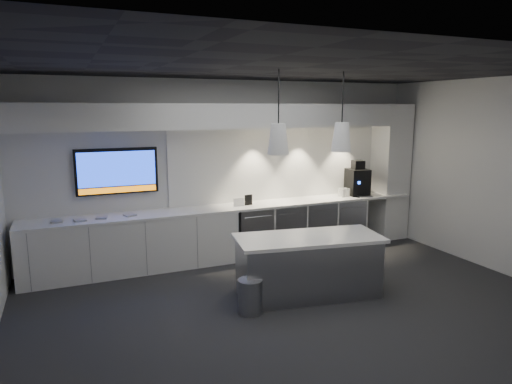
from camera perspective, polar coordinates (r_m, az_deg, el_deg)
name	(u,v)px	position (r m, az deg, el deg)	size (l,w,h in m)	color
floor	(297,306)	(6.12, 5.17, -14.02)	(7.00, 7.00, 0.00)	#29292B
ceiling	(301,68)	(5.59, 5.69, 15.21)	(7.00, 7.00, 0.00)	black
wall_back	(230,168)	(7.93, -3.21, 2.97)	(7.00, 7.00, 0.00)	white
wall_front	(460,250)	(3.73, 24.12, -6.58)	(7.00, 7.00, 0.00)	white
wall_right	(501,176)	(7.94, 28.26, 1.74)	(7.00, 7.00, 0.00)	white
back_counter	(237,207)	(7.73, -2.34, -1.88)	(6.80, 0.65, 0.04)	white
left_base_cabinets	(133,244)	(7.43, -15.12, -6.34)	(3.30, 0.63, 0.86)	white
fridge_unit_a	(251,231)	(7.93, -0.62, -4.94)	(0.60, 0.61, 0.85)	gray
fridge_unit_b	(284,228)	(8.18, 3.47, -4.47)	(0.60, 0.61, 0.85)	gray
fridge_unit_c	(314,224)	(8.47, 7.29, -4.01)	(0.60, 0.61, 0.85)	gray
fridge_unit_d	(343,221)	(8.80, 10.85, -3.57)	(0.60, 0.61, 0.85)	gray
backsplash	(293,162)	(8.38, 4.59, 3.71)	(4.60, 0.03, 1.30)	white
soffit	(236,116)	(7.58, -2.50, 9.46)	(6.90, 0.60, 0.40)	white
column	(390,172)	(9.28, 16.40, 2.42)	(0.55, 0.55, 2.60)	white
wall_tv	(117,171)	(7.45, -16.97, 2.51)	(1.25, 0.07, 0.72)	black
island	(308,266)	(6.32, 6.53, -9.12)	(2.07, 1.14, 0.83)	gray
bin	(250,296)	(5.84, -0.74, -12.91)	(0.31, 0.31, 0.44)	gray
coffee_machine	(358,181)	(8.85, 12.57, 1.36)	(0.42, 0.57, 0.66)	black
sign_black	(248,200)	(7.76, -0.95, -1.00)	(0.14, 0.02, 0.18)	black
sign_white	(239,202)	(7.68, -2.17, -1.27)	(0.18, 0.02, 0.14)	white
cup_cluster	(344,192)	(8.69, 10.94, -0.04)	(0.18, 0.18, 0.15)	silver
tray_a	(57,222)	(7.22, -23.63, -3.40)	(0.16, 0.16, 0.03)	#9D9D9D
tray_b	(80,220)	(7.18, -21.15, -3.29)	(0.16, 0.16, 0.03)	#9D9D9D
tray_c	(102,218)	(7.23, -18.72, -3.05)	(0.16, 0.16, 0.03)	#9D9D9D
tray_d	(130,215)	(7.27, -15.50, -2.79)	(0.16, 0.16, 0.03)	#9D9D9D
pendant_left	(278,139)	(5.75, 2.81, 6.68)	(0.27, 0.27, 1.09)	white
pendant_right	(341,137)	(6.22, 10.64, 6.79)	(0.27, 0.27, 1.09)	white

